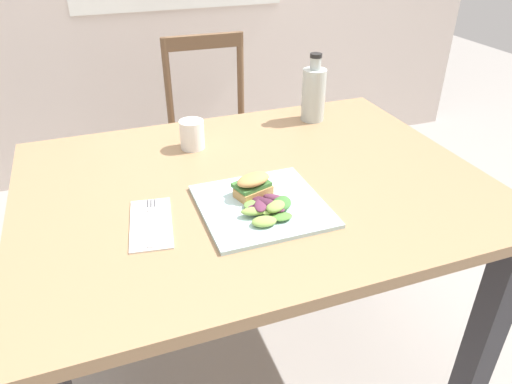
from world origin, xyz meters
name	(u,v)px	position (x,y,z in m)	size (l,w,h in m)	color
dining_table	(254,221)	(-0.01, 0.08, 0.61)	(1.18, 0.90, 0.74)	#997551
chair_wooden_far	(214,136)	(0.14, 1.01, 0.45)	(0.41, 0.41, 0.87)	brown
plate_lunch	(262,206)	(-0.04, -0.05, 0.74)	(0.28, 0.28, 0.01)	silver
sandwich_half_front	(253,185)	(-0.04, -0.01, 0.78)	(0.10, 0.08, 0.06)	tan
salad_mixed_greens	(268,207)	(-0.03, -0.09, 0.76)	(0.13, 0.13, 0.03)	#84A84C
napkin_folded	(151,224)	(-0.29, -0.03, 0.74)	(0.09, 0.20, 0.00)	silver
fork_on_napkin	(151,218)	(-0.29, -0.01, 0.75)	(0.05, 0.19, 0.00)	silver
bottle_cold_brew	(313,96)	(0.31, 0.40, 0.82)	(0.08, 0.08, 0.22)	black
cup_extra_side	(192,134)	(-0.11, 0.32, 0.78)	(0.07, 0.07, 0.08)	white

